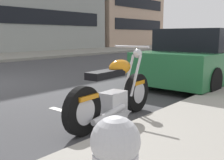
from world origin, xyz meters
The scene contains 4 objects.
sidewalk_far_curb centered at (12.00, 7.49, 0.07)m, with size 120.00×5.00×0.14m, color gray.
parking_stall_stripe centered at (0.00, -4.39, 0.00)m, with size 0.12×2.20×0.01m, color silver.
parked_motorcycle centered at (0.14, -4.64, 0.43)m, with size 2.03×0.62×1.12m.
parked_car_mid_block centered at (4.10, -4.35, 0.66)m, with size 4.10×1.96×1.44m.
Camera 1 is at (-2.90, -7.15, 1.29)m, focal length 43.43 mm.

